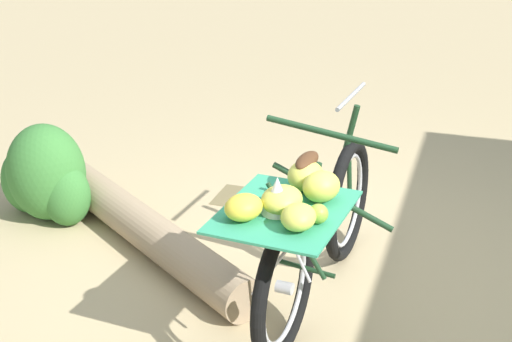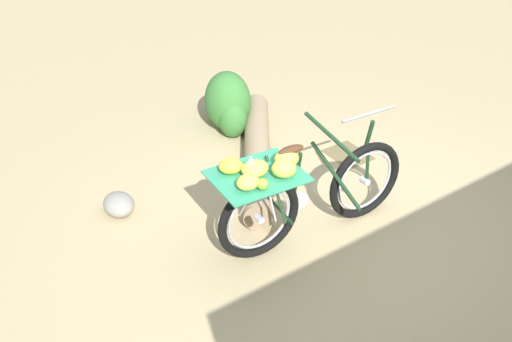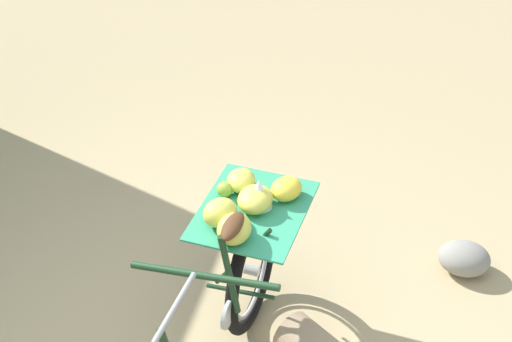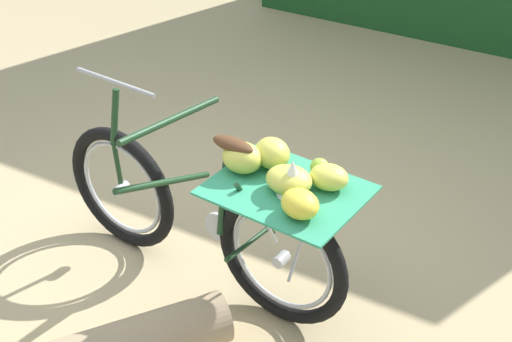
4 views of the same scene
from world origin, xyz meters
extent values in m
plane|color=tan|center=(0.00, 0.00, 0.00)|extent=(60.00, 60.00, 0.00)
torus|color=black|center=(-0.22, 0.40, 0.36)|extent=(0.12, 0.73, 0.73)
torus|color=#B7B7BC|center=(-0.22, 0.40, 0.36)|extent=(0.06, 0.57, 0.57)
cylinder|color=#B7B7BC|center=(-0.22, 0.40, 0.36)|extent=(0.08, 0.07, 0.06)
torus|color=black|center=(-0.29, -0.65, 0.36)|extent=(0.12, 0.73, 0.73)
torus|color=#B7B7BC|center=(-0.29, -0.65, 0.36)|extent=(0.06, 0.57, 0.57)
cylinder|color=#B7B7BC|center=(-0.29, -0.65, 0.36)|extent=(0.08, 0.07, 0.06)
cylinder|color=#19381E|center=(-0.24, 0.07, 0.53)|extent=(0.70, 0.08, 0.30)
cylinder|color=#19381E|center=(-0.24, 0.00, 0.92)|extent=(0.71, 0.09, 0.11)
cylinder|color=#19381E|center=(-0.27, -0.31, 0.64)|extent=(0.12, 0.04, 0.49)
cylinder|color=#19381E|center=(-0.28, -0.46, 0.38)|extent=(0.38, 0.05, 0.05)
cylinder|color=#19381E|center=(-0.28, -0.50, 0.59)|extent=(0.32, 0.05, 0.47)
cylinder|color=#19381E|center=(-0.22, 0.41, 0.52)|extent=(0.05, 0.03, 0.30)
cylinder|color=#19381E|center=(-0.22, 0.39, 0.81)|extent=(0.10, 0.04, 0.30)
cylinder|color=gray|center=(-0.22, 0.36, 1.02)|extent=(0.06, 0.52, 0.02)
ellipsoid|color=#4C2D19|center=(-0.27, -0.37, 0.91)|extent=(0.11, 0.23, 0.06)
cylinder|color=#B7B7BC|center=(-0.26, -0.27, 0.40)|extent=(0.03, 0.16, 0.16)
cylinder|color=#B7B7BC|center=(-0.29, -0.56, 0.56)|extent=(0.20, 0.03, 0.39)
cylinder|color=#B7B7BC|center=(-0.30, -0.77, 0.56)|extent=(0.24, 0.03, 0.39)
cube|color=brown|center=(-0.29, -0.67, 0.76)|extent=(0.48, 0.63, 0.02)
cube|color=#33936B|center=(-0.29, -0.67, 0.78)|extent=(0.59, 0.72, 0.01)
ellipsoid|color=#CCC64C|center=(-0.19, -0.83, 0.84)|extent=(0.16, 0.19, 0.11)
ellipsoid|color=#CCC64C|center=(-0.27, -0.42, 0.85)|extent=(0.19, 0.21, 0.14)
ellipsoid|color=#CCC64C|center=(-0.16, -0.52, 0.85)|extent=(0.23, 0.24, 0.14)
ellipsoid|color=yellow|center=(-0.44, -0.81, 0.84)|extent=(0.22, 0.23, 0.12)
ellipsoid|color=#CCC64C|center=(-0.30, -0.68, 0.84)|extent=(0.19, 0.22, 0.12)
sphere|color=#8CAD38|center=(-0.12, -0.74, 0.83)|extent=(0.09, 0.09, 0.09)
cone|color=white|center=(-0.32, -0.71, 0.87)|extent=(0.15, 0.15, 0.18)
cylinder|color=#9E8466|center=(-1.42, 0.11, 0.13)|extent=(1.89, 1.40, 0.25)
ellipsoid|color=#387533|center=(-2.20, 0.27, 0.33)|extent=(0.53, 0.47, 0.66)
ellipsoid|color=#387533|center=(-2.38, 0.31, 0.23)|extent=(0.36, 0.33, 0.46)
ellipsoid|color=#387533|center=(-2.03, 0.22, 0.21)|extent=(0.33, 0.30, 0.43)
cylinder|color=#4C3823|center=(-2.20, 0.27, 0.07)|extent=(0.05, 0.05, 0.13)
cube|color=olive|center=(-1.05, 0.97, 0.00)|extent=(0.44, 0.36, 0.01)
camera|label=1|loc=(0.57, -3.63, 2.28)|focal=53.42mm
camera|label=2|loc=(3.09, -3.01, 3.50)|focal=46.21mm
camera|label=3|loc=(-1.11, 2.34, 3.33)|focal=54.29mm
camera|label=4|loc=(-2.79, -2.02, 2.71)|focal=53.59mm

